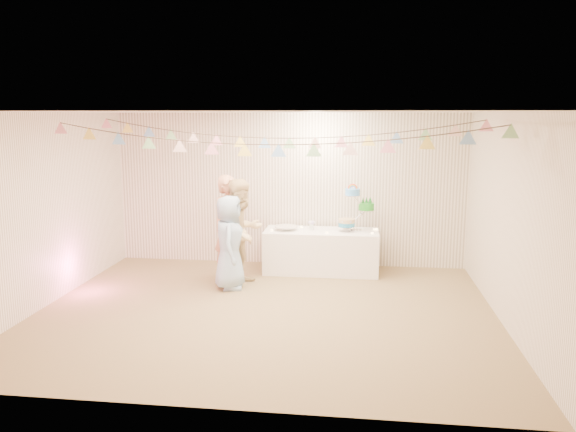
# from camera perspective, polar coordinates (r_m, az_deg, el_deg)

# --- Properties ---
(floor) EXTENTS (6.00, 6.00, 0.00)m
(floor) POSITION_cam_1_polar(r_m,az_deg,el_deg) (7.52, -2.31, -9.72)
(floor) COLOR olive
(floor) RESTS_ON ground
(ceiling) EXTENTS (6.00, 6.00, 0.00)m
(ceiling) POSITION_cam_1_polar(r_m,az_deg,el_deg) (7.07, -2.46, 10.51)
(ceiling) COLOR silver
(ceiling) RESTS_ON ground
(back_wall) EXTENTS (6.00, 6.00, 0.00)m
(back_wall) POSITION_cam_1_polar(r_m,az_deg,el_deg) (9.62, 0.08, 2.70)
(back_wall) COLOR white
(back_wall) RESTS_ON ground
(front_wall) EXTENTS (6.00, 6.00, 0.00)m
(front_wall) POSITION_cam_1_polar(r_m,az_deg,el_deg) (4.79, -7.34, -5.19)
(front_wall) COLOR white
(front_wall) RESTS_ON ground
(left_wall) EXTENTS (5.00, 5.00, 0.00)m
(left_wall) POSITION_cam_1_polar(r_m,az_deg,el_deg) (8.22, -23.47, 0.54)
(left_wall) COLOR white
(left_wall) RESTS_ON ground
(right_wall) EXTENTS (5.00, 5.00, 0.00)m
(right_wall) POSITION_cam_1_polar(r_m,az_deg,el_deg) (7.31, 21.49, -0.44)
(right_wall) COLOR white
(right_wall) RESTS_ON ground
(table) EXTENTS (1.86, 0.74, 0.70)m
(table) POSITION_cam_1_polar(r_m,az_deg,el_deg) (9.28, 3.40, -3.59)
(table) COLOR white
(table) RESTS_ON floor
(cake_stand) EXTENTS (0.64, 0.38, 0.72)m
(cake_stand) POSITION_cam_1_polar(r_m,az_deg,el_deg) (9.16, 6.91, 1.03)
(cake_stand) COLOR silver
(cake_stand) RESTS_ON table
(cake_bottom) EXTENTS (0.31, 0.31, 0.15)m
(cake_bottom) POSITION_cam_1_polar(r_m,az_deg,el_deg) (9.15, 5.93, -0.70)
(cake_bottom) COLOR teal
(cake_bottom) RESTS_ON cake_stand
(cake_middle) EXTENTS (0.27, 0.27, 0.22)m
(cake_middle) POSITION_cam_1_polar(r_m,az_deg,el_deg) (9.25, 8.02, 1.07)
(cake_middle) COLOR #209222
(cake_middle) RESTS_ON cake_stand
(cake_top_tier) EXTENTS (0.25, 0.25, 0.19)m
(cake_top_tier) POSITION_cam_1_polar(r_m,az_deg,el_deg) (9.09, 6.56, 2.67)
(cake_top_tier) COLOR #4FA2F9
(cake_top_tier) RESTS_ON cake_stand
(platter) EXTENTS (0.37, 0.37, 0.02)m
(platter) POSITION_cam_1_polar(r_m,az_deg,el_deg) (9.20, -0.20, -1.08)
(platter) COLOR white
(platter) RESTS_ON table
(posy) EXTENTS (0.13, 0.13, 0.15)m
(posy) POSITION_cam_1_polar(r_m,az_deg,el_deg) (9.24, 2.41, -0.61)
(posy) COLOR white
(posy) RESTS_ON table
(person_adult_a) EXTENTS (0.68, 0.72, 1.66)m
(person_adult_a) POSITION_cam_1_polar(r_m,az_deg,el_deg) (8.79, -5.94, -1.20)
(person_adult_a) COLOR tan
(person_adult_a) RESTS_ON floor
(person_adult_b) EXTENTS (0.95, 1.00, 1.62)m
(person_adult_b) POSITION_cam_1_polar(r_m,az_deg,el_deg) (8.54, -4.69, -1.64)
(person_adult_b) COLOR beige
(person_adult_b) RESTS_ON floor
(person_child) EXTENTS (0.55, 0.75, 1.40)m
(person_child) POSITION_cam_1_polar(r_m,az_deg,el_deg) (8.36, -5.97, -2.68)
(person_child) COLOR #99B8D8
(person_child) RESTS_ON floor
(bunting_back) EXTENTS (5.60, 1.10, 0.40)m
(bunting_back) POSITION_cam_1_polar(r_m,az_deg,el_deg) (8.16, -1.14, 8.73)
(bunting_back) COLOR pink
(bunting_back) RESTS_ON ceiling
(bunting_front) EXTENTS (5.60, 0.90, 0.36)m
(bunting_front) POSITION_cam_1_polar(r_m,az_deg,el_deg) (6.87, -2.72, 8.18)
(bunting_front) COLOR #72A5E5
(bunting_front) RESTS_ON ceiling
(tealight_0) EXTENTS (0.04, 0.04, 0.03)m
(tealight_0) POSITION_cam_1_polar(r_m,az_deg,el_deg) (9.14, -1.65, -1.45)
(tealight_0) COLOR #FFD88C
(tealight_0) RESTS_ON table
(tealight_1) EXTENTS (0.04, 0.04, 0.03)m
(tealight_1) POSITION_cam_1_polar(r_m,az_deg,el_deg) (9.40, 1.37, -1.11)
(tealight_1) COLOR #FFD88C
(tealight_1) RESTS_ON table
(tealight_2) EXTENTS (0.04, 0.04, 0.03)m
(tealight_2) POSITION_cam_1_polar(r_m,az_deg,el_deg) (8.98, 3.97, -1.68)
(tealight_2) COLOR #FFD88C
(tealight_2) RESTS_ON table
(tealight_3) EXTENTS (0.04, 0.04, 0.03)m
(tealight_3) POSITION_cam_1_polar(r_m,az_deg,el_deg) (9.40, 5.64, -1.17)
(tealight_3) COLOR #FFD88C
(tealight_3) RESTS_ON table
(tealight_4) EXTENTS (0.04, 0.04, 0.03)m
(tealight_4) POSITION_cam_1_polar(r_m,az_deg,el_deg) (9.01, 8.56, -1.74)
(tealight_4) COLOR #FFD88C
(tealight_4) RESTS_ON table
(tealight_5) EXTENTS (0.04, 0.04, 0.03)m
(tealight_5) POSITION_cam_1_polar(r_m,az_deg,el_deg) (9.33, 9.01, -1.33)
(tealight_5) COLOR #FFD88C
(tealight_5) RESTS_ON table
(tealight_6) EXTENTS (0.04, 0.04, 0.03)m
(tealight_6) POSITION_cam_1_polar(r_m,az_deg,el_deg) (9.32, 8.76, -1.34)
(tealight_6) COLOR #FFD88C
(tealight_6) RESTS_ON table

